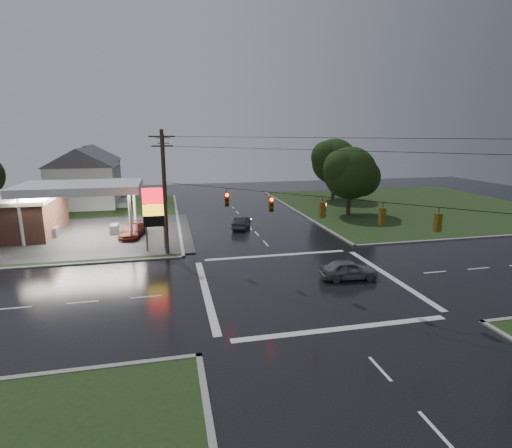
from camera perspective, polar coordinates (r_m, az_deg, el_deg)
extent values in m
plane|color=black|center=(29.55, 6.62, -8.44)|extent=(120.00, 120.00, 0.00)
cube|color=black|center=(55.59, -29.88, 0.13)|extent=(36.00, 36.00, 0.08)
cube|color=black|center=(63.67, 21.24, 2.41)|extent=(36.00, 36.00, 0.08)
cube|color=#2D2D2D|center=(46.45, -25.64, -1.59)|extent=(26.00, 18.00, 0.02)
cylinder|color=silver|center=(43.94, -30.59, 0.33)|extent=(0.30, 0.30, 5.00)
cylinder|color=silver|center=(41.90, -17.50, 1.02)|extent=(0.30, 0.30, 5.00)
cylinder|color=silver|center=(49.57, -28.54, 1.82)|extent=(0.30, 0.30, 5.00)
cylinder|color=silver|center=(47.78, -16.95, 2.47)|extent=(0.30, 0.30, 5.00)
cube|color=silver|center=(45.12, -23.79, 4.82)|extent=(12.00, 8.00, 0.80)
cube|color=white|center=(45.17, -23.74, 4.29)|extent=(11.40, 7.40, 0.04)
cube|color=#59595E|center=(46.58, -26.89, -1.09)|extent=(0.80, 1.60, 1.10)
cube|color=#59595E|center=(45.45, -19.55, -0.75)|extent=(0.80, 1.60, 1.10)
cylinder|color=#59595E|center=(37.29, -15.49, 0.51)|extent=(0.16, 0.16, 6.00)
cylinder|color=#59595E|center=(37.23, -13.03, 0.63)|extent=(0.16, 0.16, 6.00)
cube|color=red|center=(36.86, -14.45, 3.91)|extent=(2.00, 0.35, 1.40)
cube|color=yellow|center=(37.07, -14.34, 1.93)|extent=(2.00, 0.35, 1.00)
cube|color=black|center=(37.27, -14.25, 0.42)|extent=(2.00, 0.35, 1.00)
cylinder|color=#382619|center=(35.80, -12.92, 4.22)|extent=(0.32, 0.32, 11.00)
cube|color=#382619|center=(35.42, -13.32, 12.08)|extent=(2.20, 0.12, 0.12)
cube|color=#382619|center=(35.43, -13.26, 10.79)|extent=(1.80, 0.12, 0.12)
cylinder|color=#382619|center=(64.15, -12.93, 7.74)|extent=(0.32, 0.32, 10.50)
cube|color=#382619|center=(63.92, -13.14, 11.89)|extent=(2.20, 0.12, 0.12)
cube|color=#382619|center=(63.94, -13.11, 11.18)|extent=(1.80, 0.12, 0.12)
cube|color=#59470C|center=(31.42, -4.22, 3.52)|extent=(0.34, 0.34, 1.10)
cylinder|color=#FF0C07|center=(31.16, -4.18, 4.15)|extent=(0.22, 0.08, 0.22)
cube|color=#59470C|center=(29.23, 2.16, 2.83)|extent=(0.34, 0.34, 1.10)
cylinder|color=#FF0C07|center=(28.98, 2.26, 3.50)|extent=(0.22, 0.08, 0.22)
cube|color=#59470C|center=(27.46, 9.44, 2.00)|extent=(0.34, 0.34, 1.10)
cylinder|color=#FF0C07|center=(27.47, 9.86, 2.79)|extent=(0.08, 0.22, 0.22)
cube|color=#59470C|center=(26.20, 17.57, 1.04)|extent=(0.34, 0.34, 1.10)
cylinder|color=#FF0C07|center=(26.30, 17.41, 1.94)|extent=(0.22, 0.08, 0.22)
cube|color=#59470C|center=(25.60, 24.54, 0.19)|extent=(0.34, 0.34, 1.10)
cylinder|color=#FF0C07|center=(25.68, 24.35, 1.12)|extent=(0.22, 0.08, 0.22)
cube|color=silver|center=(63.49, -23.28, 4.92)|extent=(9.00, 8.00, 6.00)
cube|color=gray|center=(63.10, -18.34, 2.88)|extent=(1.60, 4.80, 0.80)
cube|color=silver|center=(75.40, -22.43, 6.11)|extent=(9.00, 8.00, 6.00)
cube|color=gray|center=(75.00, -18.26, 4.40)|extent=(1.60, 4.80, 0.80)
cylinder|color=black|center=(53.90, 13.12, 3.86)|extent=(0.56, 0.56, 5.04)
sphere|color=black|center=(53.52, 13.29, 7.10)|extent=(6.80, 6.80, 6.80)
sphere|color=black|center=(54.60, 14.74, 6.46)|extent=(5.10, 5.10, 5.10)
sphere|color=black|center=(52.51, 12.18, 7.83)|extent=(4.76, 4.76, 4.76)
cylinder|color=black|center=(65.90, 11.00, 5.82)|extent=(0.56, 0.56, 5.60)
sphere|color=black|center=(65.58, 11.13, 8.76)|extent=(7.20, 7.20, 7.20)
sphere|color=black|center=(66.64, 12.43, 8.16)|extent=(5.40, 5.40, 5.40)
sphere|color=black|center=(64.59, 10.12, 9.46)|extent=(5.04, 5.04, 5.04)
imported|color=#23252B|center=(45.66, -2.08, 0.25)|extent=(2.94, 4.43, 1.38)
imported|color=slate|center=(30.84, 13.09, -6.34)|extent=(4.39, 2.10, 1.45)
imported|color=#5E1E15|center=(43.52, -17.21, -0.95)|extent=(2.86, 5.14, 1.41)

